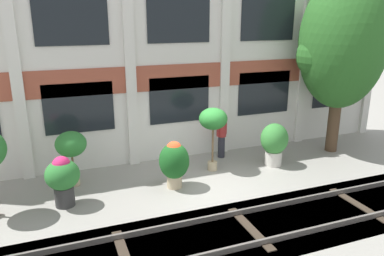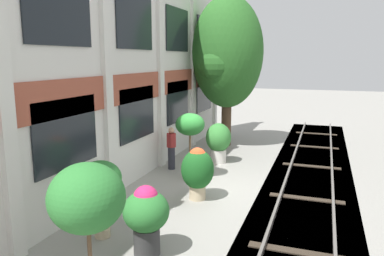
{
  "view_description": "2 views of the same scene",
  "coord_description": "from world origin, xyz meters",
  "px_view_note": "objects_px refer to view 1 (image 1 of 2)",
  "views": [
    {
      "loc": [
        -4.38,
        -10.28,
        5.24
      ],
      "look_at": [
        -0.02,
        1.15,
        1.54
      ],
      "focal_mm": 35.0,
      "sensor_mm": 36.0,
      "label": 1
    },
    {
      "loc": [
        -10.8,
        -3.28,
        4.03
      ],
      "look_at": [
        0.22,
        0.66,
        1.84
      ],
      "focal_mm": 35.0,
      "sensor_mm": 36.0,
      "label": 2
    }
  ],
  "objects_px": {
    "potted_plant_fluted_column": "(63,177)",
    "potted_plant_tall_urn": "(213,121)",
    "broadleaf_tree": "(342,45)",
    "potted_plant_glazed_jar": "(274,142)",
    "potted_plant_stone_basin": "(174,161)",
    "potted_plant_low_pan": "(71,145)",
    "resident_by_doorway": "(222,136)"
  },
  "relations": [
    {
      "from": "potted_plant_fluted_column",
      "to": "potted_plant_tall_urn",
      "type": "bearing_deg",
      "value": 9.7
    },
    {
      "from": "broadleaf_tree",
      "to": "potted_plant_glazed_jar",
      "type": "bearing_deg",
      "value": -171.17
    },
    {
      "from": "potted_plant_stone_basin",
      "to": "potted_plant_tall_urn",
      "type": "distance_m",
      "value": 2.08
    },
    {
      "from": "potted_plant_stone_basin",
      "to": "potted_plant_glazed_jar",
      "type": "bearing_deg",
      "value": 6.99
    },
    {
      "from": "potted_plant_glazed_jar",
      "to": "potted_plant_fluted_column",
      "type": "bearing_deg",
      "value": -176.07
    },
    {
      "from": "potted_plant_stone_basin",
      "to": "potted_plant_tall_urn",
      "type": "relative_size",
      "value": 0.68
    },
    {
      "from": "potted_plant_low_pan",
      "to": "resident_by_doorway",
      "type": "xyz_separation_m",
      "value": [
        5.46,
        0.58,
        -0.51
      ]
    },
    {
      "from": "broadleaf_tree",
      "to": "potted_plant_tall_urn",
      "type": "height_order",
      "value": "broadleaf_tree"
    },
    {
      "from": "resident_by_doorway",
      "to": "potted_plant_stone_basin",
      "type": "bearing_deg",
      "value": -75.47
    },
    {
      "from": "potted_plant_glazed_jar",
      "to": "potted_plant_fluted_column",
      "type": "relative_size",
      "value": 1.04
    },
    {
      "from": "potted_plant_stone_basin",
      "to": "potted_plant_glazed_jar",
      "type": "height_order",
      "value": "potted_plant_glazed_jar"
    },
    {
      "from": "broadleaf_tree",
      "to": "resident_by_doorway",
      "type": "distance_m",
      "value": 5.63
    },
    {
      "from": "broadleaf_tree",
      "to": "potted_plant_tall_urn",
      "type": "distance_m",
      "value": 5.79
    },
    {
      "from": "potted_plant_tall_urn",
      "to": "potted_plant_fluted_column",
      "type": "height_order",
      "value": "potted_plant_tall_urn"
    },
    {
      "from": "potted_plant_fluted_column",
      "to": "potted_plant_glazed_jar",
      "type": "bearing_deg",
      "value": 3.93
    },
    {
      "from": "potted_plant_low_pan",
      "to": "potted_plant_glazed_jar",
      "type": "distance_m",
      "value": 6.95
    },
    {
      "from": "potted_plant_tall_urn",
      "to": "potted_plant_fluted_column",
      "type": "distance_m",
      "value": 5.14
    },
    {
      "from": "broadleaf_tree",
      "to": "potted_plant_fluted_column",
      "type": "height_order",
      "value": "broadleaf_tree"
    },
    {
      "from": "resident_by_doorway",
      "to": "potted_plant_glazed_jar",
      "type": "bearing_deg",
      "value": 23.83
    },
    {
      "from": "potted_plant_fluted_column",
      "to": "resident_by_doorway",
      "type": "xyz_separation_m",
      "value": [
        5.81,
        1.88,
        -0.05
      ]
    },
    {
      "from": "potted_plant_glazed_jar",
      "to": "potted_plant_stone_basin",
      "type": "bearing_deg",
      "value": -173.01
    },
    {
      "from": "potted_plant_glazed_jar",
      "to": "resident_by_doorway",
      "type": "bearing_deg",
      "value": 135.94
    },
    {
      "from": "potted_plant_glazed_jar",
      "to": "potted_plant_low_pan",
      "type": "bearing_deg",
      "value": 173.34
    },
    {
      "from": "potted_plant_stone_basin",
      "to": "potted_plant_fluted_column",
      "type": "bearing_deg",
      "value": -179.75
    },
    {
      "from": "resident_by_doorway",
      "to": "potted_plant_low_pan",
      "type": "bearing_deg",
      "value": -106.08
    },
    {
      "from": "potted_plant_low_pan",
      "to": "potted_plant_fluted_column",
      "type": "bearing_deg",
      "value": -105.01
    },
    {
      "from": "potted_plant_low_pan",
      "to": "resident_by_doorway",
      "type": "distance_m",
      "value": 5.51
    },
    {
      "from": "potted_plant_tall_urn",
      "to": "potted_plant_fluted_column",
      "type": "relative_size",
      "value": 1.5
    },
    {
      "from": "potted_plant_glazed_jar",
      "to": "resident_by_doorway",
      "type": "relative_size",
      "value": 1.0
    },
    {
      "from": "broadleaf_tree",
      "to": "potted_plant_fluted_column",
      "type": "bearing_deg",
      "value": -174.62
    },
    {
      "from": "potted_plant_low_pan",
      "to": "potted_plant_stone_basin",
      "type": "relative_size",
      "value": 1.18
    },
    {
      "from": "potted_plant_stone_basin",
      "to": "potted_plant_fluted_column",
      "type": "distance_m",
      "value": 3.3
    }
  ]
}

